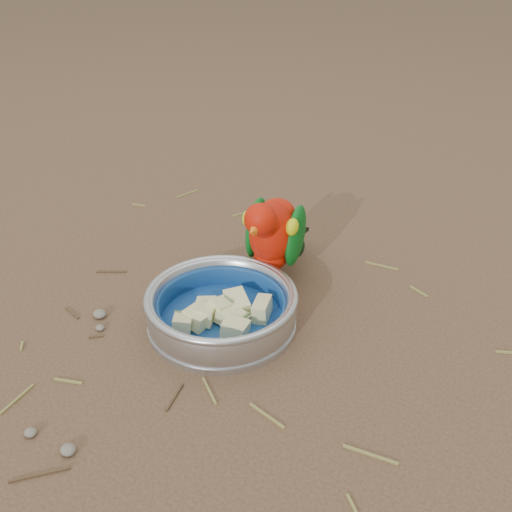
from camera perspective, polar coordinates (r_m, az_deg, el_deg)
The scene contains 6 objects.
ground at distance 0.90m, azimuth -9.83°, elevation -7.29°, with size 60.00×60.00×0.00m, color brown.
food_bowl at distance 0.89m, azimuth -3.41°, elevation -6.54°, with size 0.23×0.23×0.02m, color #B2B2BA.
bowl_wall at distance 0.88m, azimuth -3.47°, elevation -4.97°, with size 0.23×0.23×0.04m, color #B2B2BA, non-canonical shape.
fruit_wedges at distance 0.88m, azimuth -3.46°, elevation -5.34°, with size 0.14×0.14×0.03m, color beige, non-canonical shape.
lory_parrot at distance 0.96m, azimuth 1.66°, elevation 1.55°, with size 0.10×0.20×0.16m, color red, non-canonical shape.
ground_debris at distance 0.92m, azimuth -7.81°, elevation -6.05°, with size 0.90×0.80×0.01m, color olive, non-canonical shape.
Camera 1 is at (0.56, -0.45, 0.55)m, focal length 40.00 mm.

